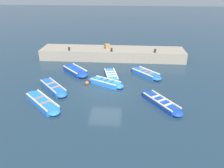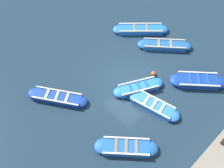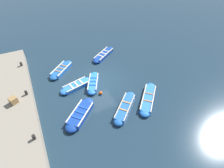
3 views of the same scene
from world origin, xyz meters
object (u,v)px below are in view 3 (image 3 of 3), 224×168
(boat_centre, at_px, (148,99))
(boat_tucked, at_px, (93,83))
(bollard_mid_south, at_px, (21,64))
(buoy_orange_near, at_px, (101,93))
(boat_outer_right, at_px, (61,70))
(boat_inner_gap, at_px, (125,107))
(boat_stern_in, at_px, (80,114))
(bollard_mid_north, at_px, (26,93))
(bollard_north, at_px, (34,137))
(boat_bow_out, at_px, (77,86))
(wooden_crate, at_px, (13,100))
(boat_broadside, at_px, (104,55))

(boat_centre, bearing_deg, boat_tucked, 130.91)
(bollard_mid_south, height_order, buoy_orange_near, bollard_mid_south)
(boat_centre, bearing_deg, boat_outer_right, 127.61)
(boat_inner_gap, height_order, boat_tucked, boat_inner_gap)
(boat_inner_gap, xyz_separation_m, bollard_mid_south, (-6.55, 8.09, 1.04))
(boat_stern_in, height_order, bollard_mid_north, bollard_mid_north)
(bollard_mid_south, xyz_separation_m, buoy_orange_near, (5.50, -5.73, -1.08))
(boat_tucked, distance_m, bollard_north, 6.94)
(boat_bow_out, xyz_separation_m, bollard_mid_north, (-3.94, -0.27, 1.06))
(boat_inner_gap, height_order, wooden_crate, wooden_crate)
(boat_inner_gap, relative_size, boat_tucked, 1.04)
(boat_stern_in, relative_size, boat_tucked, 1.02)
(boat_broadside, bearing_deg, boat_centre, -86.06)
(boat_stern_in, bearing_deg, bollard_north, -158.28)
(boat_inner_gap, distance_m, buoy_orange_near, 2.58)
(boat_stern_in, distance_m, bollard_north, 3.61)
(boat_tucked, bearing_deg, bollard_mid_north, 179.79)
(bollard_north, distance_m, bollard_mid_south, 8.48)
(boat_inner_gap, xyz_separation_m, boat_bow_out, (-2.60, 4.13, -0.01))
(boat_inner_gap, bearing_deg, boat_bow_out, 122.25)
(wooden_crate, bearing_deg, boat_tucked, 4.45)
(boat_tucked, distance_m, bollard_mid_south, 6.96)
(boat_inner_gap, bearing_deg, buoy_orange_near, 113.97)
(boat_broadside, bearing_deg, bollard_mid_north, -154.63)
(wooden_crate, bearing_deg, bollard_mid_south, 79.21)
(bollard_mid_south, bearing_deg, wooden_crate, -100.79)
(bollard_mid_south, bearing_deg, boat_broadside, -2.48)
(boat_broadside, distance_m, buoy_orange_near, 6.02)
(boat_bow_out, height_order, boat_centre, boat_centre)
(boat_inner_gap, height_order, boat_centre, boat_inner_gap)
(boat_stern_in, distance_m, boat_tucked, 3.66)
(boat_inner_gap, xyz_separation_m, boat_centre, (2.18, 0.00, -0.01))
(bollard_north, bearing_deg, boat_tucked, 37.98)
(boat_tucked, relative_size, boat_centre, 0.91)
(boat_inner_gap, bearing_deg, boat_stern_in, 164.91)
(bollard_mid_north, xyz_separation_m, bollard_mid_south, (0.00, 4.24, 0.00))
(boat_centre, bearing_deg, wooden_crate, 160.86)
(boat_broadside, relative_size, buoy_orange_near, 11.91)
(boat_stern_in, bearing_deg, boat_inner_gap, -15.09)
(bollard_mid_south, bearing_deg, boat_centre, -42.84)
(wooden_crate, bearing_deg, boat_outer_right, 41.40)
(bollard_north, bearing_deg, boat_broadside, 44.76)
(boat_tucked, relative_size, boat_bow_out, 0.95)
(boat_outer_right, height_order, boat_broadside, boat_outer_right)
(boat_outer_right, bearing_deg, boat_tucked, -56.76)
(boat_outer_right, distance_m, boat_bow_out, 2.99)
(boat_outer_right, bearing_deg, wooden_crate, -138.60)
(boat_inner_gap, relative_size, bollard_north, 9.14)
(boat_inner_gap, xyz_separation_m, boat_tucked, (-1.14, 3.84, -0.01))
(boat_tucked, bearing_deg, boat_bow_out, 168.67)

